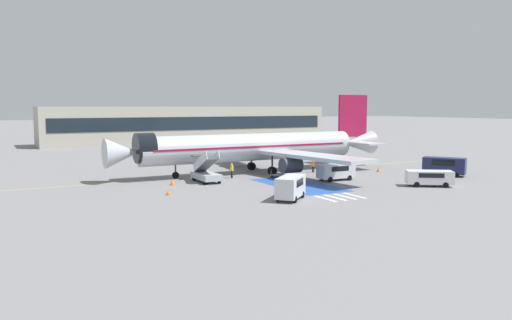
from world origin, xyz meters
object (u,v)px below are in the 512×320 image
Objects in this scene: boarding_stairs_forward at (206,174)px; ground_crew_0 at (313,166)px; ground_crew_1 at (232,169)px; traffic_cone_1 at (168,192)px; traffic_cone_2 at (379,170)px; traffic_cone_0 at (172,182)px; airliner at (256,147)px; service_van_0 at (444,165)px; service_van_2 at (336,171)px; baggage_cart at (280,175)px; fuel_tanker at (222,144)px; ground_crew_2 at (332,167)px; service_van_1 at (291,186)px; ground_crew_3 at (329,163)px; service_van_3 at (429,177)px; terminal_building at (191,124)px.

ground_crew_0 is at bearing 3.97° from boarding_stairs_forward.
ground_crew_1 is 3.23× the size of traffic_cone_1.
traffic_cone_0 is at bearing 175.33° from traffic_cone_2.
airliner reaches higher than service_van_0.
service_van_0 is at bearing 57.58° from ground_crew_1.
traffic_cone_1 is at bearing 91.67° from service_van_2.
baggage_cart reaches higher than traffic_cone_2.
fuel_tanker is at bearing -1.54° from service_van_2.
fuel_tanker reaches higher than ground_crew_2.
boarding_stairs_forward is 3.26× the size of ground_crew_0.
ground_crew_0 is at bearing 4.40° from traffic_cone_0.
service_van_1 is (-6.37, -18.70, -2.15)m from airliner.
service_van_0 is 1.19× the size of service_van_1.
service_van_0 is at bearing -5.27° from traffic_cone_1.
ground_crew_0 is at bearing -34.59° from ground_crew_3.
service_van_0 reaches higher than ground_crew_1.
traffic_cone_1 is at bearing 107.94° from service_van_3.
service_van_3 is 79.23m from terminal_building.
boarding_stairs_forward reaches higher than fuel_tanker.
fuel_tanker is at bearing 149.19° from ground_crew_1.
service_van_2 is 6.75× the size of traffic_cone_0.
airliner reaches higher than traffic_cone_1.
boarding_stairs_forward is 0.53× the size of fuel_tanker.
ground_crew_1 is at bearing 168.17° from traffic_cone_2.
airliner is at bearing 44.36° from baggage_cart.
traffic_cone_1 is (-9.54, 7.91, -1.05)m from service_van_1.
airliner is 6.32m from ground_crew_1.
ground_crew_2 is (0.60, -3.43, 0.17)m from ground_crew_0.
traffic_cone_1 is 31.30m from traffic_cone_2.
service_van_0 is at bearing 91.54° from ground_crew_3.
baggage_cart is at bearing -69.48° from service_van_1.
service_van_1 is at bearing -79.07° from boarding_stairs_forward.
ground_crew_1 is (-5.04, -2.95, -2.40)m from airliner.
traffic_cone_0 is at bearing 106.37° from ground_crew_2.
service_van_1 is 20.46m from ground_crew_0.
traffic_cone_2 is (9.99, 3.51, -0.89)m from service_van_2.
terminal_building is (3.84, 62.81, 3.39)m from ground_crew_3.
traffic_cone_0 is at bearing 67.34° from traffic_cone_1.
ground_crew_3 is at bearing -93.50° from terminal_building.
ground_crew_2 is (6.98, -1.49, 0.83)m from baggage_cart.
service_van_0 is at bearing -99.58° from ground_crew_2.
airliner is at bearing -103.00° from terminal_building.
airliner reaches higher than terminal_building.
service_van_1 is at bearing 123.21° from service_van_3.
ground_crew_1 reaches higher than traffic_cone_0.
fuel_tanker reaches higher than traffic_cone_0.
ground_crew_2 is 2.72× the size of traffic_cone_0.
ground_crew_1 is at bearing 120.61° from airliner.
boarding_stairs_forward is 7.64× the size of traffic_cone_0.
traffic_cone_1 is at bearing -112.83° from terminal_building.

